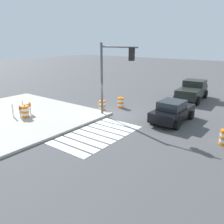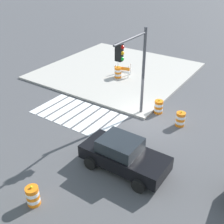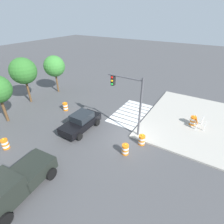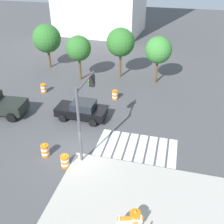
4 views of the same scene
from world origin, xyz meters
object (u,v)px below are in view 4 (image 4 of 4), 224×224
at_px(traffic_barrel_median_far, 44,88).
at_px(traffic_light_pole, 84,104).
at_px(traffic_barrel_median_near, 45,150).
at_px(street_tree_streetside_near, 158,50).
at_px(street_tree_streetside_mid, 79,49).
at_px(traffic_barrel_crosswalk_end, 65,161).
at_px(traffic_barrel_near_corner, 115,95).
at_px(street_tree_corner_lot, 47,39).
at_px(construction_barricade, 130,224).
at_px(street_tree_streetside_far, 121,43).
at_px(sports_car, 82,110).
at_px(traffic_barrel_on_sidewalk, 135,218).

height_order(traffic_barrel_median_far, traffic_light_pole, traffic_light_pole).
xyz_separation_m(traffic_barrel_median_near, street_tree_streetside_near, (6.23, 14.11, 3.21)).
bearing_deg(street_tree_streetside_mid, traffic_barrel_crosswalk_end, -73.97).
height_order(traffic_barrel_near_corner, traffic_barrel_median_near, same).
bearing_deg(street_tree_streetside_mid, traffic_barrel_near_corner, -36.02).
height_order(traffic_barrel_median_near, traffic_light_pole, traffic_light_pole).
relative_size(traffic_barrel_median_near, street_tree_streetside_near, 0.20).
bearing_deg(street_tree_streetside_mid, street_tree_corner_lot, 152.81).
distance_m(construction_barricade, street_tree_streetside_far, 19.91).
bearing_deg(sports_car, construction_barricade, -57.79).
xyz_separation_m(traffic_barrel_crosswalk_end, traffic_barrel_on_sidewalk, (5.28, -3.25, 0.15)).
relative_size(traffic_barrel_on_sidewalk, street_tree_streetside_near, 0.20).
height_order(traffic_barrel_near_corner, street_tree_streetside_far, street_tree_streetside_far).
relative_size(traffic_barrel_near_corner, construction_barricade, 0.73).
bearing_deg(street_tree_streetside_near, traffic_barrel_crosswalk_end, -106.71).
height_order(traffic_light_pole, street_tree_corner_lot, traffic_light_pole).
bearing_deg(traffic_light_pole, street_tree_corner_lot, 124.52).
bearing_deg(street_tree_streetside_far, construction_barricade, -75.78).
bearing_deg(traffic_barrel_on_sidewalk, street_tree_streetside_near, 92.67).
bearing_deg(traffic_barrel_near_corner, traffic_barrel_median_near, -106.68).
bearing_deg(street_tree_streetside_far, street_tree_corner_lot, 175.43).
xyz_separation_m(traffic_barrel_near_corner, traffic_barrel_crosswalk_end, (-1.00, -9.97, 0.00)).
height_order(traffic_barrel_median_near, street_tree_corner_lot, street_tree_corner_lot).
height_order(street_tree_streetside_near, street_tree_streetside_mid, street_tree_streetside_near).
bearing_deg(traffic_barrel_median_far, street_tree_streetside_far, 40.86).
height_order(street_tree_streetside_near, street_tree_streetside_far, street_tree_streetside_far).
relative_size(traffic_barrel_crosswalk_end, street_tree_streetside_mid, 0.21).
bearing_deg(traffic_barrel_median_near, street_tree_streetside_mid, 99.28).
relative_size(traffic_barrel_near_corner, traffic_barrel_crosswalk_end, 1.00).
bearing_deg(street_tree_streetside_mid, sports_car, -68.83).
xyz_separation_m(traffic_barrel_median_near, construction_barricade, (6.90, -4.36, 0.27)).
distance_m(traffic_barrel_near_corner, street_tree_streetside_far, 6.48).
bearing_deg(street_tree_streetside_mid, traffic_barrel_median_near, -80.72).
xyz_separation_m(traffic_barrel_near_corner, traffic_barrel_on_sidewalk, (4.28, -13.22, 0.15)).
xyz_separation_m(sports_car, traffic_light_pole, (1.84, -4.04, 3.10)).
distance_m(traffic_light_pole, street_tree_streetside_far, 13.49).
height_order(traffic_barrel_near_corner, street_tree_streetside_mid, street_tree_streetside_mid).
xyz_separation_m(traffic_barrel_median_near, street_tree_corner_lot, (-7.08, 15.41, 3.12)).
distance_m(sports_car, traffic_barrel_crosswalk_end, 6.01).
distance_m(traffic_barrel_median_far, street_tree_streetside_far, 9.55).
xyz_separation_m(sports_car, traffic_barrel_median_far, (-5.48, 3.63, -0.36)).
distance_m(traffic_barrel_near_corner, street_tree_streetside_mid, 6.80).
relative_size(traffic_barrel_median_far, construction_barricade, 0.73).
bearing_deg(street_tree_streetside_far, traffic_barrel_median_near, -98.04).
xyz_separation_m(sports_car, street_tree_streetside_near, (5.38, 8.86, 2.85)).
relative_size(traffic_barrel_crosswalk_end, traffic_barrel_on_sidewalk, 1.00).
distance_m(traffic_barrel_on_sidewalk, traffic_light_pole, 7.51).
relative_size(sports_car, street_tree_streetside_mid, 0.88).
xyz_separation_m(sports_car, street_tree_corner_lot, (-7.92, 10.16, 2.76)).
bearing_deg(street_tree_streetside_near, traffic_barrel_median_near, -113.81).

